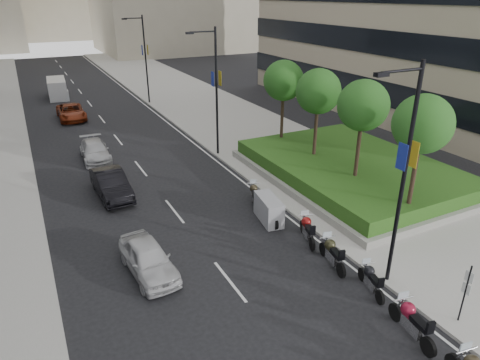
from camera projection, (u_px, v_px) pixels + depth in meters
ground at (317, 331)px, 15.18m from camera, size 160.00×160.00×0.00m
sidewalk_right at (211, 110)px, 43.35m from camera, size 10.00×100.00×0.15m
lane_edge at (161, 117)px, 41.18m from camera, size 0.12×100.00×0.01m
lane_centre at (106, 124)px, 39.01m from camera, size 0.12×100.00×0.01m
planter at (350, 175)px, 27.35m from camera, size 10.00×14.00×0.40m
hedge at (351, 166)px, 27.11m from camera, size 9.40×13.40×0.80m
tree_0 at (423, 125)px, 19.80m from camera, size 2.80×2.80×6.30m
tree_1 at (363, 106)px, 23.06m from camera, size 2.80×2.80×6.30m
tree_2 at (318, 92)px, 26.32m from camera, size 2.80×2.80×6.30m
tree_3 at (284, 81)px, 29.58m from camera, size 2.80×2.80×6.30m
lamp_post_0 at (402, 170)px, 15.68m from camera, size 2.34×0.45×9.00m
lamp_post_1 at (214, 87)px, 29.54m from camera, size 2.34×0.45×9.00m
lamp_post_2 at (144, 55)px, 44.22m from camera, size 2.34×0.45×9.00m
parking_sign at (466, 291)px, 14.96m from camera, size 0.06×0.32×2.50m
motorcycle_1 at (412, 321)px, 14.74m from camera, size 0.81×2.41×1.21m
motorcycle_2 at (371, 280)px, 17.02m from camera, size 0.80×2.02×1.03m
motorcycle_3 at (332, 253)px, 18.62m from camera, size 0.79×2.29×1.15m
motorcycle_4 at (307, 229)px, 20.53m from camera, size 0.98×2.18×1.13m
motorcycle_5 at (269, 210)px, 22.26m from camera, size 1.23×2.32×1.34m
motorcycle_6 at (254, 194)px, 24.21m from camera, size 1.02×1.96×1.04m
car_a at (148, 259)px, 18.10m from camera, size 1.95×4.21×1.40m
car_b at (111, 184)px, 24.99m from camera, size 1.79×4.67×1.52m
car_c at (95, 151)px, 30.53m from camera, size 2.02×4.59×1.31m
car_d at (71, 112)px, 40.29m from camera, size 2.35×5.07×1.41m
delivery_van at (57, 89)px, 48.43m from camera, size 2.21×5.10×2.09m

